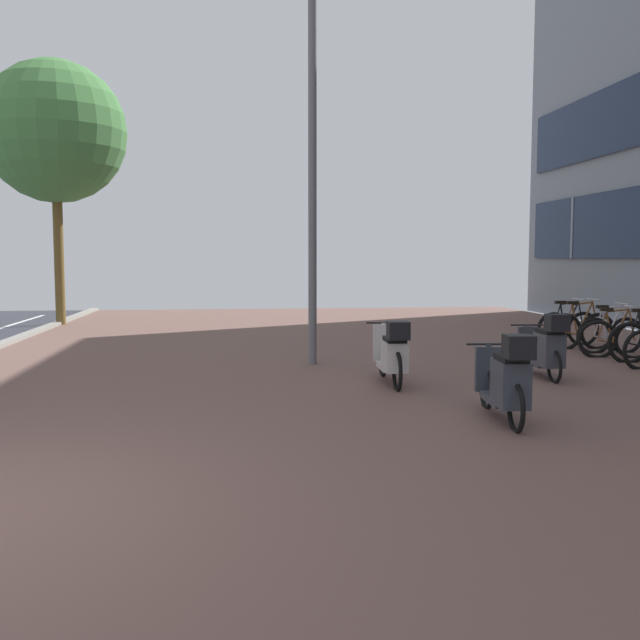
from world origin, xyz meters
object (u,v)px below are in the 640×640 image
object	(u,v)px
bicycle_rack_08	(610,335)
scooter_far	(506,381)
bicycle_rack_10	(568,328)
lamp_post	(312,146)
scooter_near	(392,354)
street_tree	(55,132)
bicycle_rack_07	(616,339)
bicycle_rack_09	(581,331)
scooter_mid	(545,348)

from	to	relation	value
bicycle_rack_08	scooter_far	xyz separation A→B (m)	(-4.13, -5.23, 0.12)
bicycle_rack_08	bicycle_rack_10	size ratio (longest dim) A/B	0.97
scooter_far	lamp_post	world-z (taller)	lamp_post
bicycle_rack_08	scooter_near	world-z (taller)	bicycle_rack_08
lamp_post	street_tree	bearing A→B (deg)	126.54
bicycle_rack_07	street_tree	distance (m)	14.58
bicycle_rack_07	scooter_far	world-z (taller)	scooter_far
lamp_post	scooter_near	bearing A→B (deg)	-67.73
street_tree	scooter_far	bearing A→B (deg)	-59.21
bicycle_rack_09	lamp_post	bearing A→B (deg)	-166.53
bicycle_rack_08	bicycle_rack_07	bearing A→B (deg)	-111.21
bicycle_rack_07	bicycle_rack_10	xyz separation A→B (m)	(0.03, 1.88, 0.01)
bicycle_rack_10	street_tree	size ratio (longest dim) A/B	0.20
bicycle_rack_09	scooter_mid	size ratio (longest dim) A/B	0.85
street_tree	bicycle_rack_08	bearing A→B (deg)	-32.09
scooter_near	bicycle_rack_10	bearing A→B (deg)	41.39
bicycle_rack_10	scooter_far	xyz separation A→B (m)	(-3.92, -6.49, 0.11)
bicycle_rack_08	bicycle_rack_10	bearing A→B (deg)	99.47
street_tree	bicycle_rack_10	bearing A→B (deg)	-27.84
scooter_far	street_tree	size ratio (longest dim) A/B	0.24
scooter_near	lamp_post	world-z (taller)	lamp_post
bicycle_rack_07	lamp_post	world-z (taller)	lamp_post
bicycle_rack_08	lamp_post	bearing A→B (deg)	-173.24
lamp_post	bicycle_rack_10	bearing A→B (deg)	19.39
lamp_post	street_tree	world-z (taller)	street_tree
scooter_mid	street_tree	world-z (taller)	street_tree
bicycle_rack_07	scooter_mid	world-z (taller)	scooter_mid
bicycle_rack_09	scooter_mid	world-z (taller)	same
bicycle_rack_10	scooter_far	bearing A→B (deg)	-121.12
bicycle_rack_07	bicycle_rack_08	distance (m)	0.67
scooter_mid	scooter_near	bearing A→B (deg)	-173.78
scooter_mid	scooter_far	world-z (taller)	scooter_far
scooter_mid	scooter_far	size ratio (longest dim) A/B	1.00
bicycle_rack_08	lamp_post	size ratio (longest dim) A/B	0.20
bicycle_rack_10	street_tree	world-z (taller)	street_tree
bicycle_rack_08	lamp_post	xyz separation A→B (m)	(-5.69, -0.67, 3.27)
bicycle_rack_08	scooter_near	xyz separation A→B (m)	(-4.82, -2.81, 0.10)
bicycle_rack_09	scooter_near	size ratio (longest dim) A/B	0.82
scooter_near	street_tree	world-z (taller)	street_tree
bicycle_rack_09	scooter_far	size ratio (longest dim) A/B	0.85
bicycle_rack_10	scooter_mid	distance (m)	4.42
bicycle_rack_07	scooter_far	bearing A→B (deg)	-130.13
bicycle_rack_10	scooter_near	bearing A→B (deg)	-138.61
bicycle_rack_10	scooter_mid	bearing A→B (deg)	-120.53
scooter_far	lamp_post	size ratio (longest dim) A/B	0.26
scooter_near	bicycle_rack_07	bearing A→B (deg)	25.48
scooter_far	bicycle_rack_07	bearing A→B (deg)	49.87
scooter_far	street_tree	world-z (taller)	street_tree
bicycle_rack_09	scooter_far	world-z (taller)	scooter_far
bicycle_rack_10	street_tree	distance (m)	13.68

